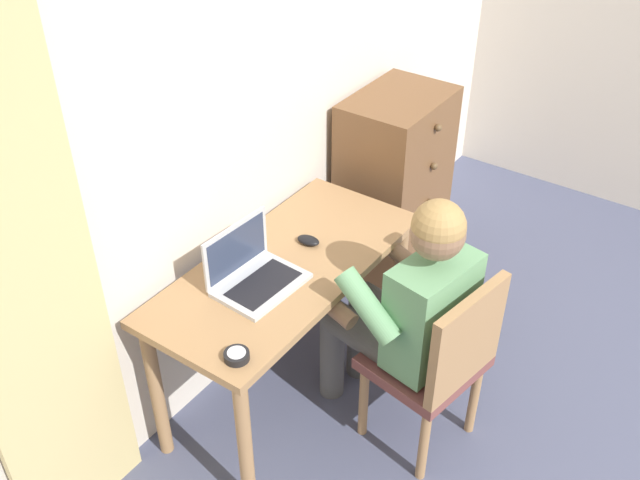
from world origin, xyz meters
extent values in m
cube|color=beige|center=(0.00, 2.20, 1.25)|extent=(4.80, 0.05, 2.50)
cube|color=#CCB77A|center=(-1.24, 2.13, 1.07)|extent=(0.50, 0.03, 2.14)
cube|color=#9E754C|center=(-0.31, 1.84, 0.72)|extent=(1.25, 0.57, 0.03)
cylinder|color=#9E754C|center=(-0.88, 1.62, 0.35)|extent=(0.06, 0.06, 0.70)
cylinder|color=#9E754C|center=(0.25, 1.62, 0.35)|extent=(0.06, 0.06, 0.70)
cylinder|color=#9E754C|center=(-0.88, 2.07, 0.35)|extent=(0.06, 0.06, 0.70)
cylinder|color=#9E754C|center=(0.25, 2.07, 0.35)|extent=(0.06, 0.06, 0.70)
cube|color=brown|center=(0.74, 1.94, 0.53)|extent=(0.57, 0.40, 1.05)
sphere|color=brown|center=(0.74, 1.72, 0.11)|extent=(0.04, 0.04, 0.04)
sphere|color=brown|center=(0.74, 1.72, 0.32)|extent=(0.04, 0.04, 0.04)
sphere|color=brown|center=(0.74, 1.72, 0.53)|extent=(0.04, 0.04, 0.04)
sphere|color=brown|center=(0.74, 1.72, 0.74)|extent=(0.04, 0.04, 0.04)
sphere|color=brown|center=(0.74, 1.72, 0.95)|extent=(0.04, 0.04, 0.04)
cube|color=brown|center=(-0.19, 1.25, 0.42)|extent=(0.48, 0.47, 0.05)
cube|color=#9E754C|center=(-0.22, 1.08, 0.66)|extent=(0.42, 0.11, 0.42)
cylinder|color=#9E754C|center=(0.01, 1.38, 0.20)|extent=(0.04, 0.04, 0.40)
cylinder|color=#9E754C|center=(-0.33, 1.44, 0.20)|extent=(0.04, 0.04, 0.40)
cylinder|color=#9E754C|center=(-0.05, 1.07, 0.20)|extent=(0.04, 0.04, 0.40)
cylinder|color=#9E754C|center=(-0.38, 1.13, 0.20)|extent=(0.04, 0.04, 0.40)
cylinder|color=#4C4C4C|center=(-0.06, 1.45, 0.47)|extent=(0.21, 0.42, 0.14)
cylinder|color=#4C4C4C|center=(-0.24, 1.49, 0.47)|extent=(0.21, 0.42, 0.14)
cylinder|color=#4C4C4C|center=(-0.03, 1.65, 0.23)|extent=(0.11, 0.11, 0.47)
cylinder|color=#4C4C4C|center=(-0.21, 1.68, 0.23)|extent=(0.11, 0.11, 0.47)
cube|color=#609366|center=(-0.19, 1.24, 0.70)|extent=(0.39, 0.26, 0.46)
cylinder|color=#609366|center=(0.05, 1.33, 0.78)|extent=(0.14, 0.31, 0.25)
cylinder|color=#609366|center=(-0.39, 1.41, 0.78)|extent=(0.14, 0.31, 0.25)
cylinder|color=#846047|center=(0.08, 1.53, 0.67)|extent=(0.12, 0.28, 0.11)
cylinder|color=#846047|center=(-0.35, 1.61, 0.67)|extent=(0.12, 0.28, 0.11)
sphere|color=#846047|center=(-0.19, 1.25, 1.06)|extent=(0.20, 0.20, 0.20)
sphere|color=#9E7A47|center=(-0.19, 1.25, 1.09)|extent=(0.20, 0.20, 0.20)
cube|color=#B7BABF|center=(-0.48, 1.83, 0.75)|extent=(0.35, 0.26, 0.02)
cube|color=black|center=(-0.48, 1.82, 0.76)|extent=(0.29, 0.17, 0.00)
cube|color=#B7BABF|center=(-0.48, 1.96, 0.87)|extent=(0.34, 0.03, 0.22)
cube|color=#2D3851|center=(-0.48, 1.95, 0.87)|extent=(0.31, 0.02, 0.18)
ellipsoid|color=black|center=(-0.15, 1.85, 0.75)|extent=(0.07, 0.11, 0.03)
cylinder|color=black|center=(-0.84, 1.66, 0.75)|extent=(0.09, 0.09, 0.03)
cylinder|color=silver|center=(-0.84, 1.66, 0.77)|extent=(0.06, 0.06, 0.00)
camera|label=1|loc=(-2.12, 0.41, 2.51)|focal=40.48mm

